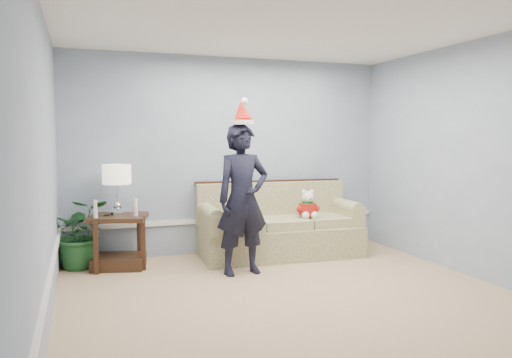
{
  "coord_description": "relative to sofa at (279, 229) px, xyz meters",
  "views": [
    {
      "loc": [
        -1.97,
        -4.17,
        1.6
      ],
      "look_at": [
        0.05,
        1.55,
        1.09
      ],
      "focal_mm": 35.0,
      "sensor_mm": 36.0,
      "label": 1
    }
  ],
  "objects": [
    {
      "name": "room_shell",
      "position": [
        -0.55,
        -2.06,
        1.0
      ],
      "size": [
        4.54,
        5.04,
        2.74
      ],
      "color": "tan",
      "rests_on": "ground"
    },
    {
      "name": "wainscot_trim",
      "position": [
        -1.73,
        -0.88,
        0.1
      ],
      "size": [
        4.49,
        4.99,
        0.06
      ],
      "color": "white",
      "rests_on": "room_shell"
    },
    {
      "name": "sofa",
      "position": [
        0.0,
        0.0,
        0.0
      ],
      "size": [
        2.18,
        1.03,
        1.0
      ],
      "rotation": [
        0.0,
        0.0,
        -0.05
      ],
      "color": "#5B6730",
      "rests_on": "room_shell"
    },
    {
      "name": "side_table",
      "position": [
        -2.11,
        0.03,
        -0.1
      ],
      "size": [
        0.79,
        0.71,
        0.65
      ],
      "rotation": [
        0.0,
        0.0,
        -0.25
      ],
      "color": "#3E2716",
      "rests_on": "room_shell"
    },
    {
      "name": "table_lamp",
      "position": [
        -2.11,
        0.09,
        0.77
      ],
      "size": [
        0.35,
        0.35,
        0.62
      ],
      "color": "silver",
      "rests_on": "side_table"
    },
    {
      "name": "candle_pair",
      "position": [
        -2.14,
        -0.1,
        0.4
      ],
      "size": [
        0.52,
        0.05,
        0.21
      ],
      "color": "silver",
      "rests_on": "side_table"
    },
    {
      "name": "houseplant",
      "position": [
        -2.54,
        0.19,
        0.08
      ],
      "size": [
        0.81,
        0.71,
        0.86
      ],
      "primitive_type": "imported",
      "rotation": [
        0.0,
        0.0,
        -0.05
      ],
      "color": "#1F5427",
      "rests_on": "room_shell"
    },
    {
      "name": "man",
      "position": [
        -0.75,
        -0.73,
        0.52
      ],
      "size": [
        0.68,
        0.49,
        1.76
      ],
      "primitive_type": "imported",
      "rotation": [
        0.0,
        0.0,
        0.11
      ],
      "color": "black",
      "rests_on": "room_shell"
    },
    {
      "name": "santa_hat",
      "position": [
        -0.75,
        -0.71,
        1.53
      ],
      "size": [
        0.28,
        0.31,
        0.31
      ],
      "rotation": [
        0.0,
        0.0,
        0.05
      ],
      "color": "white",
      "rests_on": "man"
    },
    {
      "name": "teddy_bear",
      "position": [
        0.35,
        -0.19,
        0.31
      ],
      "size": [
        0.26,
        0.28,
        0.38
      ],
      "rotation": [
        0.0,
        0.0,
        -0.12
      ],
      "color": "white",
      "rests_on": "sofa"
    }
  ]
}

